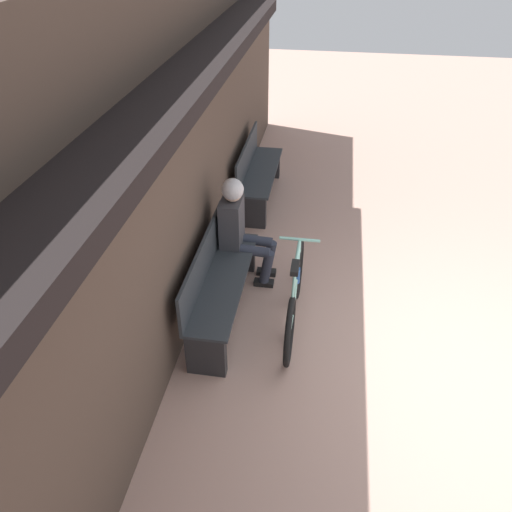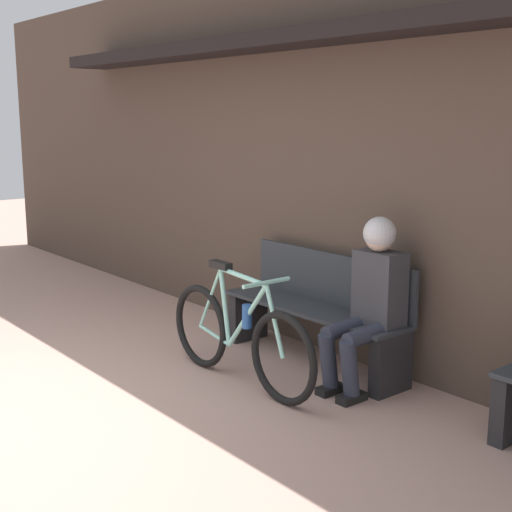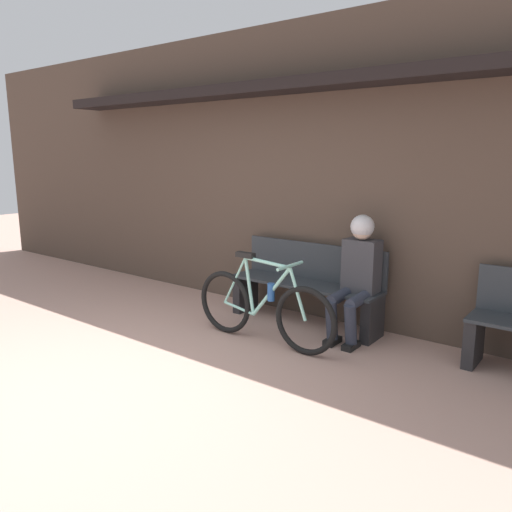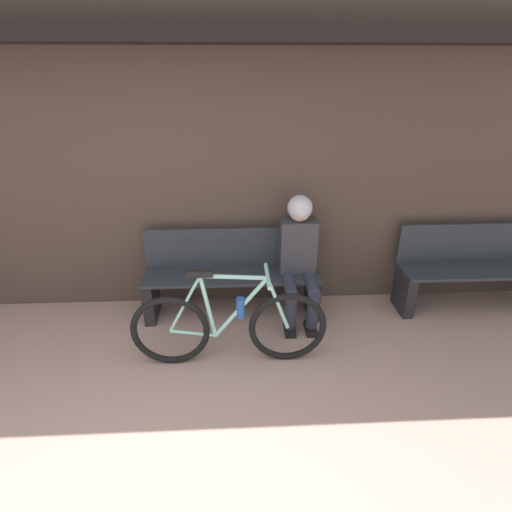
% 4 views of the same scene
% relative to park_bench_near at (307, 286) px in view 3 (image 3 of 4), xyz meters
% --- Properties ---
extents(ground_plane, '(24.00, 24.00, 0.00)m').
position_rel_park_bench_near_xyz_m(ground_plane, '(-0.52, -2.29, -0.41)').
color(ground_plane, tan).
extents(storefront_wall, '(12.00, 0.56, 3.20)m').
position_rel_park_bench_near_xyz_m(storefront_wall, '(-0.52, 0.30, 1.26)').
color(storefront_wall, '#4C3D33').
rests_on(storefront_wall, ground_plane).
extents(park_bench_near, '(1.69, 0.42, 0.86)m').
position_rel_park_bench_near_xyz_m(park_bench_near, '(0.00, 0.00, 0.00)').
color(park_bench_near, '#2D3338').
rests_on(park_bench_near, ground_plane).
extents(bicycle, '(1.61, 0.40, 0.87)m').
position_rel_park_bench_near_xyz_m(bicycle, '(-0.02, -0.76, -0.06)').
color(bicycle, black).
rests_on(bicycle, ground_plane).
extents(person_seated, '(0.34, 0.59, 1.23)m').
position_rel_park_bench_near_xyz_m(person_seated, '(0.64, -0.10, 0.30)').
color(person_seated, '#2D3342').
rests_on(person_seated, ground_plane).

